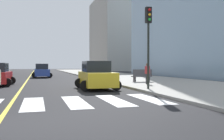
% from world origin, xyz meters
% --- Properties ---
extents(sidewalk_kerb_east, '(10.00, 120.00, 0.15)m').
position_xyz_m(sidewalk_kerb_east, '(12.20, 20.00, 0.07)').
color(sidewalk_kerb_east, '#9E9B93').
rests_on(sidewalk_kerb_east, ground).
extents(crosswalk_paint, '(13.50, 4.00, 0.01)m').
position_xyz_m(crosswalk_paint, '(0.00, 4.00, 0.01)').
color(crosswalk_paint, silver).
rests_on(crosswalk_paint, ground).
extents(lane_divider_paint, '(0.16, 80.00, 0.01)m').
position_xyz_m(lane_divider_paint, '(0.00, 40.00, 0.01)').
color(lane_divider_paint, yellow).
rests_on(lane_divider_paint, ground).
extents(parking_garage_concrete, '(18.00, 24.00, 22.99)m').
position_xyz_m(parking_garage_concrete, '(28.05, 69.07, 11.49)').
color(parking_garage_concrete, '#9E9B93').
rests_on(parking_garage_concrete, ground).
extents(car_yellow_nearest, '(2.76, 4.36, 1.93)m').
position_xyz_m(car_yellow_nearest, '(4.98, 9.60, 0.90)').
color(car_yellow_nearest, gold).
rests_on(car_yellow_nearest, ground).
extents(car_green_second, '(2.72, 4.29, 1.90)m').
position_xyz_m(car_green_second, '(1.72, 35.16, 0.89)').
color(car_green_second, '#236B42').
rests_on(car_green_second, ground).
extents(car_blue_fourth, '(2.65, 4.19, 1.85)m').
position_xyz_m(car_blue_fourth, '(1.63, 27.49, 0.87)').
color(car_blue_fourth, '#2D479E').
rests_on(car_blue_fourth, ground).
extents(car_black_fifth, '(2.50, 3.97, 1.76)m').
position_xyz_m(car_black_fifth, '(1.85, 46.07, 0.82)').
color(car_black_fifth, black).
rests_on(car_black_fifth, ground).
extents(traffic_light_near_corner, '(0.36, 0.41, 5.17)m').
position_xyz_m(traffic_light_near_corner, '(7.84, 7.36, 3.77)').
color(traffic_light_near_corner, black).
rests_on(traffic_light_near_corner, sidewalk_kerb_east).
extents(park_bench, '(1.82, 0.62, 1.12)m').
position_xyz_m(park_bench, '(10.16, 13.71, 0.69)').
color(park_bench, '#47474C').
rests_on(park_bench, sidewalk_kerb_east).
extents(pedestrian_waiting_east, '(0.41, 0.41, 1.66)m').
position_xyz_m(pedestrian_waiting_east, '(9.45, 11.00, 1.06)').
color(pedestrian_waiting_east, '#38383D').
rests_on(pedestrian_waiting_east, sidewalk_kerb_east).
extents(fire_hydrant, '(0.26, 0.26, 0.89)m').
position_xyz_m(fire_hydrant, '(8.24, 22.41, 0.58)').
color(fire_hydrant, red).
rests_on(fire_hydrant, sidewalk_kerb_east).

